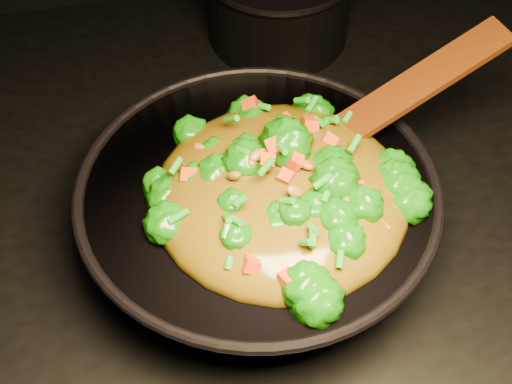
{
  "coord_description": "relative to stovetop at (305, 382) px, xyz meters",
  "views": [
    {
      "loc": [
        -0.2,
        -0.56,
        1.61
      ],
      "look_at": [
        -0.09,
        -0.04,
        0.99
      ],
      "focal_mm": 55.0,
      "sensor_mm": 36.0,
      "label": 1
    }
  ],
  "objects": [
    {
      "name": "wok",
      "position": [
        -0.09,
        -0.05,
        0.5
      ],
      "size": [
        0.45,
        0.45,
        0.1
      ],
      "primitive_type": null,
      "rotation": [
        0.0,
        0.0,
        0.28
      ],
      "color": "black",
      "rests_on": "stovetop"
    },
    {
      "name": "stir_fry",
      "position": [
        -0.07,
        -0.07,
        0.6
      ],
      "size": [
        0.32,
        0.32,
        0.09
      ],
      "primitive_type": null,
      "rotation": [
        0.0,
        0.0,
        0.3
      ],
      "color": "#146707",
      "rests_on": "wok"
    },
    {
      "name": "spatula",
      "position": [
        0.06,
        0.0,
        0.6
      ],
      "size": [
        0.26,
        0.1,
        0.11
      ],
      "primitive_type": "cube",
      "rotation": [
        0.0,
        -0.38,
        0.22
      ],
      "color": "#3C1409",
      "rests_on": "wok"
    },
    {
      "name": "back_pot",
      "position": [
        0.02,
        0.32,
        0.51
      ],
      "size": [
        0.2,
        0.2,
        0.11
      ],
      "primitive_type": "cylinder",
      "rotation": [
        0.0,
        0.0,
        0.02
      ],
      "color": "black",
      "rests_on": "stovetop"
    },
    {
      "name": "stovetop",
      "position": [
        0.0,
        0.0,
        0.0
      ],
      "size": [
        1.2,
        0.9,
        0.9
      ],
      "primitive_type": "cube",
      "color": "black",
      "rests_on": "ground"
    }
  ]
}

